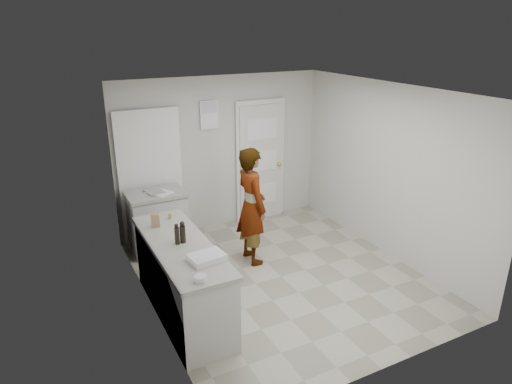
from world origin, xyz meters
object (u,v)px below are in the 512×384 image
spice_jar (170,216)px  oil_cruet_b (177,234)px  oil_cruet_a (183,232)px  baking_dish (207,258)px  person (252,206)px  cake_mix_box (155,221)px  egg_bowl (200,278)px

spice_jar → oil_cruet_b: size_ratio=0.31×
oil_cruet_a → baking_dish: bearing=-80.1°
person → cake_mix_box: 1.46m
cake_mix_box → baking_dish: cake_mix_box is taller
spice_jar → cake_mix_box: bearing=-145.1°
cake_mix_box → oil_cruet_b: 0.56m
oil_cruet_a → baking_dish: size_ratio=0.66×
person → baking_dish: bearing=137.9°
cake_mix_box → spice_jar: (0.23, 0.16, -0.05)m
oil_cruet_b → baking_dish: size_ratio=0.63×
baking_dish → egg_bowl: 0.40m
cake_mix_box → baking_dish: bearing=-57.6°
spice_jar → baking_dish: bearing=-89.3°
spice_jar → baking_dish: size_ratio=0.20×
person → spice_jar: 1.20m
cake_mix_box → oil_cruet_a: size_ratio=0.65×
baking_dish → person: bearing=48.1°
oil_cruet_a → egg_bowl: bearing=-97.6°
spice_jar → egg_bowl: 1.58m
cake_mix_box → person: bearing=29.2°
oil_cruet_a → baking_dish: (0.09, -0.51, -0.09)m
person → egg_bowl: size_ratio=13.11×
spice_jar → baking_dish: 1.22m
oil_cruet_b → egg_bowl: oil_cruet_b is taller
person → oil_cruet_b: person is taller
spice_jar → oil_cruet_a: (-0.07, -0.71, 0.08)m
spice_jar → baking_dish: spice_jar is taller
oil_cruet_b → baking_dish: oil_cruet_b is taller
oil_cruet_a → oil_cruet_b: oil_cruet_a is taller
person → oil_cruet_a: 1.51m
spice_jar → oil_cruet_a: 0.72m
cake_mix_box → spice_jar: cake_mix_box is taller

